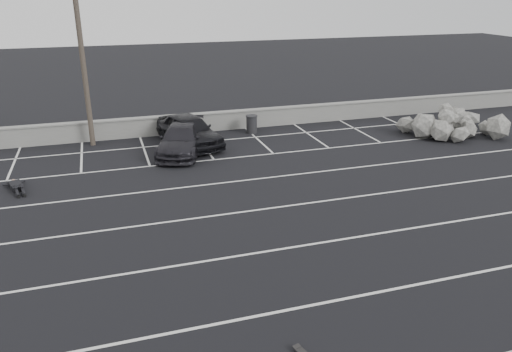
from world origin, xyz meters
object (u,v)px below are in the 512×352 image
object	(u,v)px
car_right	(181,139)
person	(15,183)
utility_pole	(81,49)
riprap_pile	(451,125)
car_left	(189,130)
trash_bin	(252,124)

from	to	relation	value
car_right	person	size ratio (longest dim) A/B	1.93
car_right	utility_pole	size ratio (longest dim) A/B	0.49
person	car_right	bearing A→B (deg)	2.91
utility_pole	riprap_pile	distance (m)	19.74
car_left	car_right	bearing A→B (deg)	-137.76
car_left	car_right	size ratio (longest dim) A/B	1.00
riprap_pile	person	distance (m)	21.93
car_left	car_right	xyz separation A→B (m)	(-0.60, -1.05, -0.12)
car_left	utility_pole	world-z (taller)	utility_pole
car_left	person	distance (m)	8.65
utility_pole	person	xyz separation A→B (m)	(-3.06, -5.20, -4.63)
utility_pole	trash_bin	size ratio (longest dim) A/B	9.58
utility_pole	trash_bin	xyz separation A→B (m)	(8.50, -0.36, -4.35)
person	utility_pole	bearing A→B (deg)	43.02
car_right	trash_bin	distance (m)	4.89
car_left	riprap_pile	xyz separation A→B (m)	(14.05, -2.40, -0.27)
utility_pole	person	world-z (taller)	utility_pole
trash_bin	person	xyz separation A→B (m)	(-11.56, -4.84, -0.28)
car_left	utility_pole	size ratio (longest dim) A/B	0.49
car_right	riprap_pile	size ratio (longest dim) A/B	0.82
car_right	person	bearing A→B (deg)	-141.02
car_right	car_left	bearing A→B (deg)	79.65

